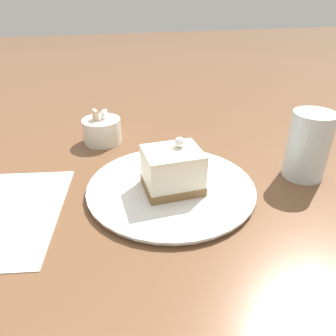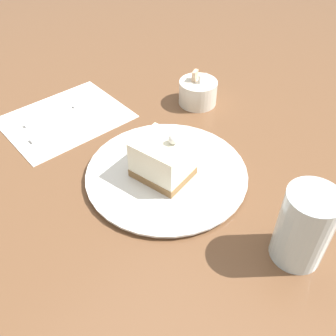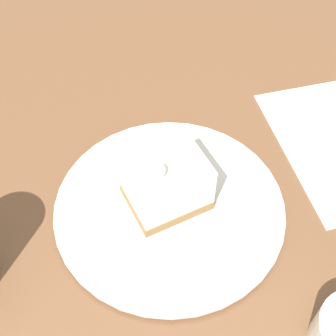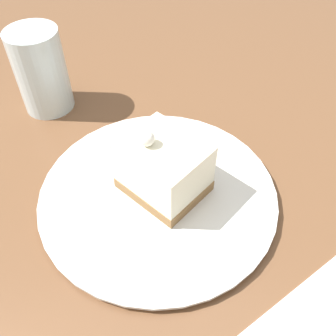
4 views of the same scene
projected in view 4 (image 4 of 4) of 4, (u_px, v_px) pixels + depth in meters
ground_plane at (152, 202)px, 0.46m from camera, size 4.00×4.00×0.00m
plate at (157, 193)px, 0.46m from camera, size 0.29×0.29×0.01m
cake_slice at (164, 169)px, 0.43m from camera, size 0.10×0.08×0.09m
drinking_glass at (41, 71)px, 0.54m from camera, size 0.07×0.07×0.12m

